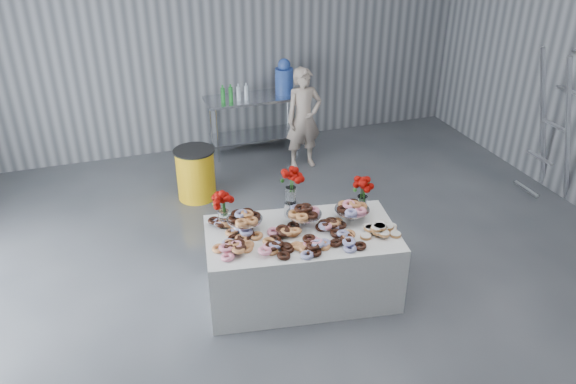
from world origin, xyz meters
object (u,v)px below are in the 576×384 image
Objects in this scene: trash_barrel at (196,174)px; display_table at (301,263)px; water_jug at (284,78)px; person at (304,119)px; prep_table at (254,114)px; stepladder at (555,125)px.

display_table is at bearing -74.81° from trash_barrel.
person reaches higher than water_jug.
water_jug is (0.50, -0.00, 0.53)m from prep_table.
prep_table is at bearing 81.90° from display_table.
trash_barrel is (-1.67, -1.26, -0.79)m from water_jug.
person is 1.83m from trash_barrel.
trash_barrel is (-1.17, -1.26, -0.26)m from prep_table.
stepladder is at bearing -43.49° from water_jug.
water_jug is 3.91m from stepladder.
prep_table is at bearing 180.00° from water_jug.
stepladder is at bearing -38.88° from prep_table.
stepladder reaches higher than prep_table.
display_table is 1.25× the size of person.
prep_table is 0.99× the size of person.
person is (0.55, -0.78, 0.14)m from prep_table.
stepladder is (2.79, -1.91, 0.26)m from person.
prep_table is 0.73× the size of stepladder.
person is (1.07, 2.89, 0.38)m from display_table.
water_jug is 2.24m from trash_barrel.
water_jug reaches higher than trash_barrel.
person reaches higher than prep_table.
prep_table is at bearing 47.07° from trash_barrel.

